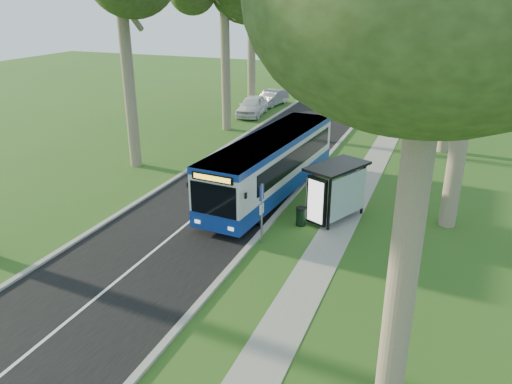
% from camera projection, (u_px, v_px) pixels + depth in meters
% --- Properties ---
extents(ground, '(120.00, 120.00, 0.00)m').
position_uv_depth(ground, '(243.00, 255.00, 20.05)').
color(ground, '#2C5A1C').
rests_on(ground, ground).
extents(road, '(7.00, 100.00, 0.02)m').
position_uv_depth(road, '(254.00, 169.00, 29.88)').
color(road, black).
rests_on(road, ground).
extents(kerb_east, '(0.25, 100.00, 0.12)m').
position_uv_depth(kerb_east, '(311.00, 175.00, 28.67)').
color(kerb_east, '#9E9B93').
rests_on(kerb_east, ground).
extents(kerb_west, '(0.25, 100.00, 0.12)m').
position_uv_depth(kerb_west, '(202.00, 161.00, 31.06)').
color(kerb_west, '#9E9B93').
rests_on(kerb_west, ground).
extents(centre_line, '(0.12, 100.00, 0.00)m').
position_uv_depth(centre_line, '(254.00, 169.00, 29.88)').
color(centre_line, white).
rests_on(centre_line, road).
extents(footpath, '(1.50, 100.00, 0.02)m').
position_uv_depth(footpath, '(363.00, 183.00, 27.66)').
color(footpath, gray).
rests_on(footpath, ground).
extents(bus, '(3.36, 11.80, 3.08)m').
position_uv_depth(bus, '(271.00, 165.00, 25.55)').
color(bus, silver).
rests_on(bus, ground).
extents(bus_stop_sign, '(0.09, 0.37, 2.63)m').
position_uv_depth(bus_stop_sign, '(262.00, 207.00, 20.47)').
color(bus_stop_sign, gray).
rests_on(bus_stop_sign, ground).
extents(bus_shelter, '(2.74, 3.45, 2.61)m').
position_uv_depth(bus_shelter, '(338.00, 184.00, 22.29)').
color(bus_shelter, black).
rests_on(bus_shelter, ground).
extents(litter_bin, '(0.49, 0.49, 0.86)m').
position_uv_depth(litter_bin, '(301.00, 216.00, 22.47)').
color(litter_bin, black).
rests_on(litter_bin, ground).
extents(car_white, '(2.55, 5.07, 1.66)m').
position_uv_depth(car_white, '(252.00, 106.00, 42.85)').
color(car_white, white).
rests_on(car_white, ground).
extents(car_silver, '(2.14, 4.52, 1.43)m').
position_uv_depth(car_silver, '(272.00, 98.00, 46.73)').
color(car_silver, '#95979C').
rests_on(car_silver, ground).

